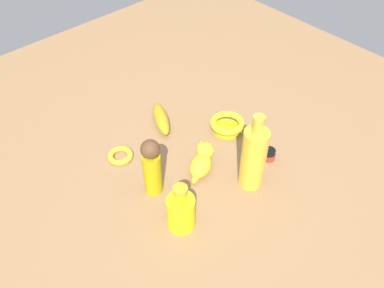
% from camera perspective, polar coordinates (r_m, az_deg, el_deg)
% --- Properties ---
extents(ground, '(2.00, 2.00, 0.00)m').
position_cam_1_polar(ground, '(1.34, 0.00, -2.40)').
color(ground, '#936D47').
extents(banana, '(0.17, 0.12, 0.05)m').
position_cam_1_polar(banana, '(1.46, -4.18, 3.43)').
color(banana, '#B5971A').
rests_on(banana, ground).
extents(cat_figurine, '(0.10, 0.13, 0.09)m').
position_cam_1_polar(cat_figurine, '(1.29, 1.38, -2.22)').
color(cat_figurine, gold).
rests_on(cat_figurine, ground).
extents(bowl, '(0.12, 0.12, 0.04)m').
position_cam_1_polar(bowl, '(1.44, 4.76, 2.64)').
color(bowl, gold).
rests_on(bowl, ground).
extents(person_figure_adult, '(0.07, 0.07, 0.20)m').
position_cam_1_polar(person_figure_adult, '(1.20, -5.43, -3.06)').
color(person_figure_adult, '#B7A70F').
rests_on(person_figure_adult, ground).
extents(bangle, '(0.08, 0.08, 0.02)m').
position_cam_1_polar(bangle, '(1.37, -9.64, -1.55)').
color(bangle, gold).
rests_on(bangle, ground).
extents(nail_polish_jar, '(0.04, 0.04, 0.04)m').
position_cam_1_polar(nail_polish_jar, '(1.36, 10.33, -1.38)').
color(nail_polish_jar, '#98331E').
rests_on(nail_polish_jar, ground).
extents(bottle_short, '(0.08, 0.08, 0.15)m').
position_cam_1_polar(bottle_short, '(1.15, -1.50, -8.98)').
color(bottle_short, yellow).
rests_on(bottle_short, ground).
extents(bottle_tall, '(0.07, 0.07, 0.26)m').
position_cam_1_polar(bottle_tall, '(1.22, 8.30, -1.77)').
color(bottle_tall, yellow).
rests_on(bottle_tall, ground).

